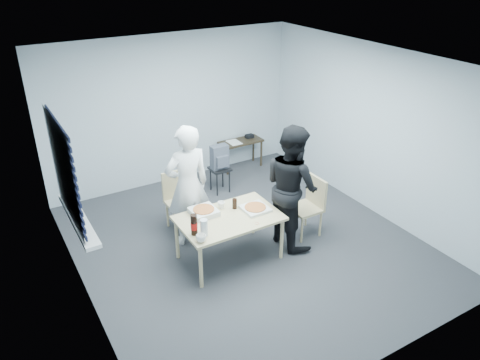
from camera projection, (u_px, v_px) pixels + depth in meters
room at (68, 179)px, 5.39m from camera, size 5.00×5.00×5.00m
dining_table at (229, 221)px, 6.18m from camera, size 1.34×0.85×0.65m
chair_far at (179, 196)px, 6.95m from camera, size 0.42×0.42×0.89m
chair_right at (310, 202)px, 6.79m from camera, size 0.42×0.42×0.89m
person_white at (188, 186)px, 6.44m from camera, size 0.65×0.42×1.77m
person_black at (291, 186)px, 6.44m from camera, size 0.47×0.86×1.77m
side_table at (241, 145)px, 8.84m from camera, size 0.82×0.37×0.55m
stool at (220, 174)px, 8.03m from camera, size 0.32×0.32×0.45m
backpack at (220, 157)px, 7.88m from camera, size 0.30×0.22×0.41m
pizza_box_a at (204, 212)px, 6.20m from camera, size 0.33×0.33×0.08m
pizza_box_b at (255, 208)px, 6.31m from camera, size 0.34×0.34×0.05m
mug_a at (201, 238)px, 5.63m from camera, size 0.17×0.17×0.10m
mug_b at (221, 205)px, 6.34m from camera, size 0.10×0.10×0.09m
cola_glass at (235, 204)px, 6.33m from camera, size 0.09×0.09×0.14m
soda_bottle at (194, 225)px, 5.73m from camera, size 0.09×0.09×0.28m
plastic_cups at (204, 228)px, 5.72m from camera, size 0.11×0.11×0.22m
rubber_band at (257, 223)px, 6.01m from camera, size 0.06×0.06×0.00m
papers at (234, 142)px, 8.73m from camera, size 0.30×0.34×0.00m
black_box at (249, 136)px, 8.93m from camera, size 0.17×0.14×0.06m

